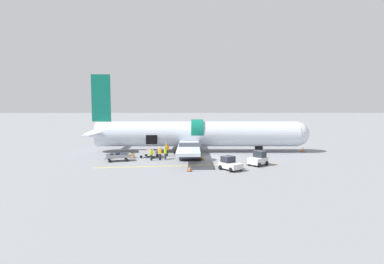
{
  "coord_description": "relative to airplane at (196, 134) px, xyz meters",
  "views": [
    {
      "loc": [
        -3.71,
        -41.51,
        7.29
      ],
      "look_at": [
        -3.89,
        2.06,
        3.41
      ],
      "focal_mm": 28.0,
      "sensor_mm": 36.0,
      "label": 1
    }
  ],
  "objects": [
    {
      "name": "baggage_tug_mid",
      "position": [
        3.92,
        -13.53,
        -2.07
      ],
      "size": [
        2.77,
        2.97,
        1.55
      ],
      "color": "silver",
      "rests_on": "ground_plane"
    },
    {
      "name": "safety_cone_wingtip",
      "position": [
        1.04,
        -7.47,
        -2.42
      ],
      "size": [
        0.5,
        0.5,
        0.67
      ],
      "color": "black",
      "rests_on": "ground_plane"
    },
    {
      "name": "baggage_tug_lead",
      "position": [
        7.72,
        -10.93,
        -2.0
      ],
      "size": [
        2.74,
        2.71,
        1.76
      ],
      "color": "silver",
      "rests_on": "ground_plane"
    },
    {
      "name": "ground_crew_loader_a",
      "position": [
        -4.65,
        -7.33,
        -1.81
      ],
      "size": [
        0.56,
        0.56,
        1.76
      ],
      "color": "#1E2338",
      "rests_on": "ground_plane"
    },
    {
      "name": "ground_crew_driver",
      "position": [
        -5.77,
        -7.63,
        -1.91
      ],
      "size": [
        0.51,
        0.5,
        1.58
      ],
      "color": "#1E2338",
      "rests_on": "ground_plane"
    },
    {
      "name": "baggage_cart_queued",
      "position": [
        -10.04,
        -8.02,
        -2.22
      ],
      "size": [
        4.04,
        2.53,
        1.09
      ],
      "color": "#999BA0",
      "rests_on": "ground_plane"
    },
    {
      "name": "baggage_cart_loading",
      "position": [
        -6.28,
        -5.28,
        -2.15
      ],
      "size": [
        3.48,
        2.55,
        1.15
      ],
      "color": "#B7BABF",
      "rests_on": "ground_plane"
    },
    {
      "name": "ground_crew_loader_b",
      "position": [
        -4.01,
        -6.53,
        -1.91
      ],
      "size": [
        0.49,
        0.5,
        1.56
      ],
      "color": "#2D2D33",
      "rests_on": "ground_plane"
    },
    {
      "name": "suitcase_on_tarmac_upright",
      "position": [
        -8.74,
        -5.36,
        -2.41
      ],
      "size": [
        0.57,
        0.35,
        0.75
      ],
      "color": "olive",
      "rests_on": "ground_plane"
    },
    {
      "name": "ground_plane",
      "position": [
        3.35,
        -5.4,
        -2.73
      ],
      "size": [
        500.0,
        500.0,
        0.0
      ],
      "primitive_type": "plane",
      "color": "gray"
    },
    {
      "name": "safety_cone_engine_left",
      "position": [
        -0.64,
        -14.23,
        -2.46
      ],
      "size": [
        0.54,
        0.54,
        0.59
      ],
      "color": "black",
      "rests_on": "ground_plane"
    },
    {
      "name": "airplane",
      "position": [
        0.0,
        0.0,
        0.0
      ],
      "size": [
        35.61,
        27.82,
        12.08
      ],
      "color": "silver",
      "rests_on": "ground_plane"
    },
    {
      "name": "ground_crew_supervisor",
      "position": [
        -3.99,
        -4.29,
        -1.76
      ],
      "size": [
        0.6,
        0.58,
        1.85
      ],
      "color": "#2D2D33",
      "rests_on": "ground_plane"
    },
    {
      "name": "safety_cone_nose",
      "position": [
        17.09,
        -0.38,
        -2.37
      ],
      "size": [
        0.61,
        0.61,
        0.77
      ],
      "color": "black",
      "rests_on": "ground_plane"
    },
    {
      "name": "apron_marking_line",
      "position": [
        -0.82,
        -11.01,
        -2.73
      ],
      "size": [
        22.53,
        3.22,
        0.01
      ],
      "color": "yellow",
      "rests_on": "ground_plane"
    }
  ]
}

